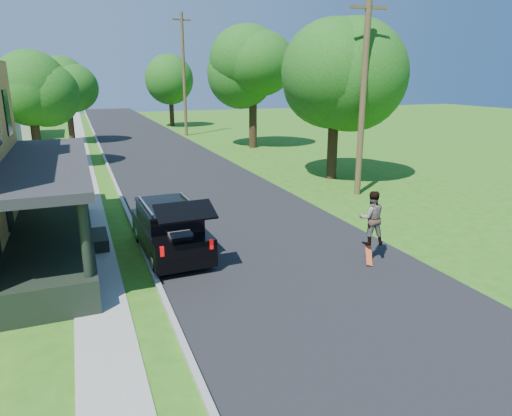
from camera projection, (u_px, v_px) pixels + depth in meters
name	position (u px, v px, depth m)	size (l,w,h in m)	color
ground	(323.00, 294.00, 12.28)	(140.00, 140.00, 0.00)	#286313
street	(173.00, 165.00, 30.17)	(8.00, 120.00, 0.02)	black
curb	(109.00, 170.00, 28.75)	(0.15, 120.00, 0.12)	gray
sidewalk	(83.00, 171.00, 28.20)	(1.30, 120.00, 0.03)	gray
black_suv	(170.00, 229.00, 14.91)	(1.95, 4.75, 2.19)	black
skateboarder	(371.00, 218.00, 14.10)	(0.97, 0.85, 1.70)	black
skateboard	(369.00, 256.00, 14.18)	(0.44, 0.58, 0.54)	#A9330E
tree_left_mid	(30.00, 94.00, 27.31)	(5.67, 5.91, 7.09)	black
tree_left_far	(66.00, 85.00, 39.01)	(6.44, 6.59, 7.76)	black
tree_right_near	(335.00, 75.00, 24.79)	(6.85, 7.03, 8.79)	black
tree_right_mid	(252.00, 61.00, 35.98)	(7.96, 8.15, 10.29)	black
tree_right_far	(170.00, 78.00, 52.71)	(5.92, 5.70, 8.32)	black
utility_pole_near	(363.00, 95.00, 21.41)	(1.82, 0.34, 9.31)	#3E301D
utility_pole_far	(184.00, 74.00, 43.94)	(1.82, 0.49, 11.46)	#3E301D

